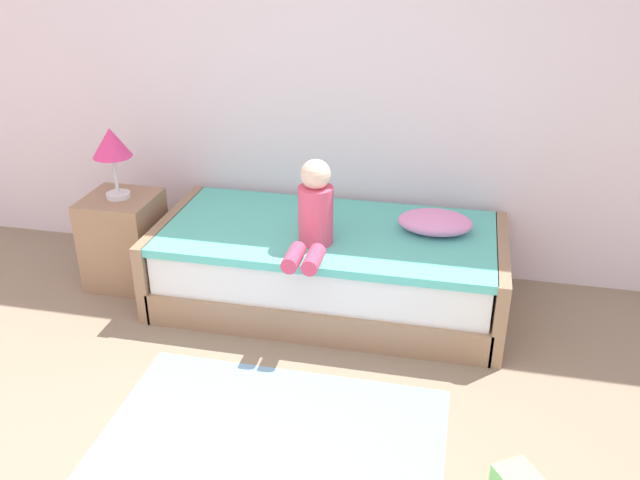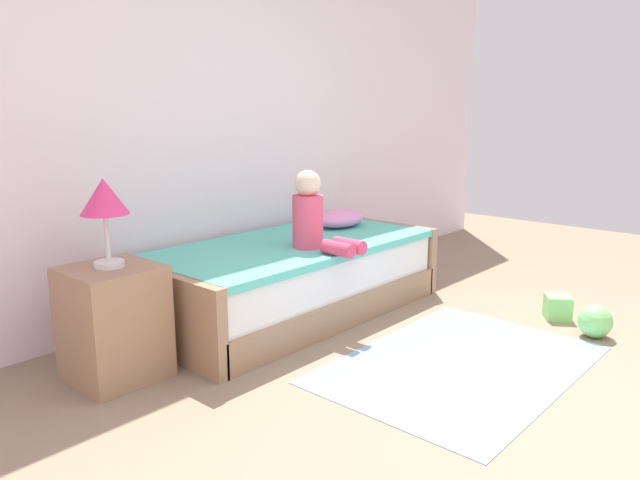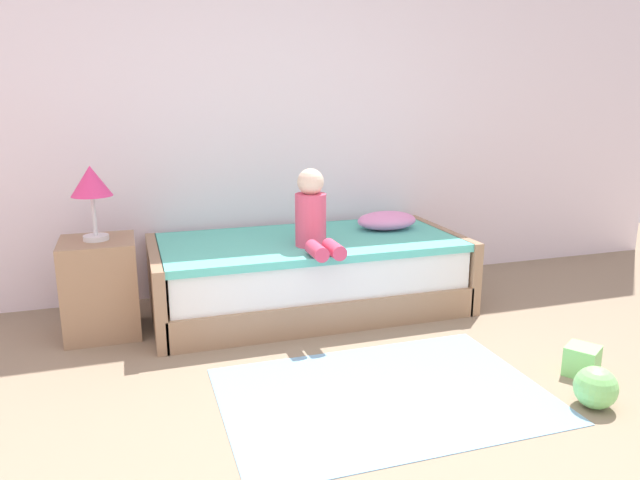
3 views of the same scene
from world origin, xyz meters
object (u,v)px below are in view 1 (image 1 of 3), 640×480
at_px(nightstand, 125,240).
at_px(child_figure, 314,213).
at_px(bed, 329,267).
at_px(table_lamp, 111,146).
at_px(pillow, 435,222).

bearing_deg(nightstand, child_figure, -8.92).
relative_size(bed, child_figure, 4.14).
relative_size(bed, table_lamp, 4.69).
xyz_separation_m(bed, nightstand, (-1.35, -0.02, 0.05)).
height_order(table_lamp, child_figure, table_lamp).
height_order(nightstand, pillow, pillow).
bearing_deg(table_lamp, nightstand, -90.00).
bearing_deg(table_lamp, pillow, 3.56).
bearing_deg(bed, table_lamp, -179.03).
relative_size(table_lamp, pillow, 1.02).
relative_size(nightstand, pillow, 1.36).
bearing_deg(nightstand, bed, 0.97).
height_order(nightstand, child_figure, child_figure).
height_order(table_lamp, pillow, table_lamp).
distance_m(table_lamp, pillow, 2.01).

